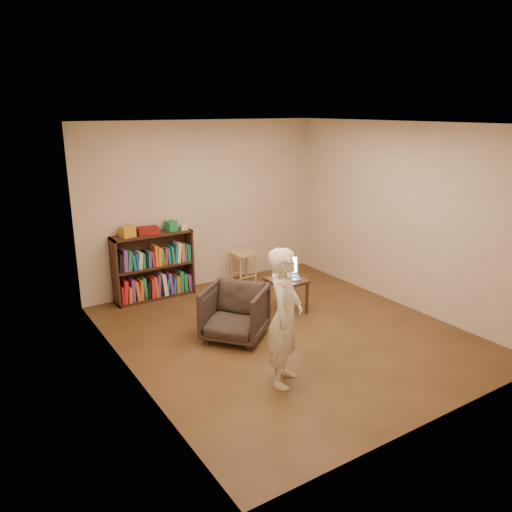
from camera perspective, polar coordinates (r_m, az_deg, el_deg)
floor at (r=6.48m, az=3.43°, el=-8.74°), size 4.50×4.50×0.00m
ceiling at (r=5.86m, az=3.88°, el=14.89°), size 4.50×4.50×0.00m
wall_back at (r=7.93m, az=-6.02°, el=5.82°), size 4.00×0.00×4.00m
wall_left at (r=5.16m, az=-14.62°, el=-0.52°), size 0.00×4.50×4.50m
wall_right at (r=7.38m, az=16.35°, el=4.42°), size 0.00×4.50×4.50m
bookshelf at (r=7.64m, az=-11.64°, el=-1.53°), size 1.20×0.30×1.00m
box_yellow at (r=7.33m, az=-14.47°, el=2.73°), size 0.22×0.19×0.16m
red_cloth at (r=7.45m, az=-12.27°, el=2.86°), size 0.32×0.25×0.10m
box_green at (r=7.57m, az=-9.72°, el=3.42°), size 0.18×0.18×0.15m
box_white at (r=7.62m, az=-8.27°, el=3.30°), size 0.10×0.10×0.08m
stool at (r=8.11m, az=-1.43°, el=-0.26°), size 0.36×0.36×0.52m
armchair at (r=6.21m, az=-2.43°, el=-6.52°), size 1.02×1.02×0.67m
side_table at (r=6.97m, az=3.50°, el=-3.28°), size 0.48×0.48×0.49m
laptop at (r=7.00m, az=3.42°, el=-1.93°), size 0.47×0.45×0.28m
person at (r=5.09m, az=3.31°, el=-7.03°), size 0.63×0.62×1.46m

